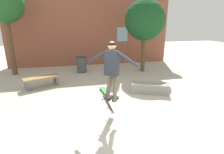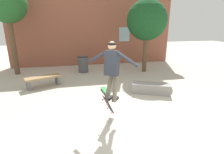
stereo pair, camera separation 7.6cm
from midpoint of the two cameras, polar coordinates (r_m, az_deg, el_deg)
The scene contains 10 objects.
ground_plane at distance 4.72m, azimuth 5.76°, elevation -16.41°, with size 40.00×40.00×0.00m, color beige.
building_backdrop at distance 11.55m, azimuth -6.78°, elevation 16.03°, with size 10.74×0.52×5.75m.
tree_right at distance 9.75m, azimuth 10.46°, elevation 17.67°, with size 2.11×2.11×3.81m.
tree_left at distance 10.35m, azimuth -32.09°, elevation 19.52°, with size 1.88×1.88×4.48m.
park_bench at distance 7.96m, azimuth -22.22°, elevation -0.83°, with size 1.51×0.98×0.45m.
skate_ledge at distance 6.91m, azimuth 12.04°, elevation -3.56°, with size 1.48×0.99×0.41m.
trash_bin at distance 9.76m, azimuth -10.14°, elevation 4.20°, with size 0.58×0.58×0.89m.
skater at distance 4.45m, azimuth -0.48°, elevation 3.54°, with size 1.16×0.89×1.57m.
skateboard_flipping at distance 4.83m, azimuth -1.57°, elevation -9.21°, with size 0.40×0.55×0.71m.
skateboard_resting at distance 6.91m, azimuth -2.78°, elevation -4.39°, with size 0.30×0.81×0.08m.
Camera 1 is at (-1.38, -3.70, 2.60)m, focal length 28.00 mm.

